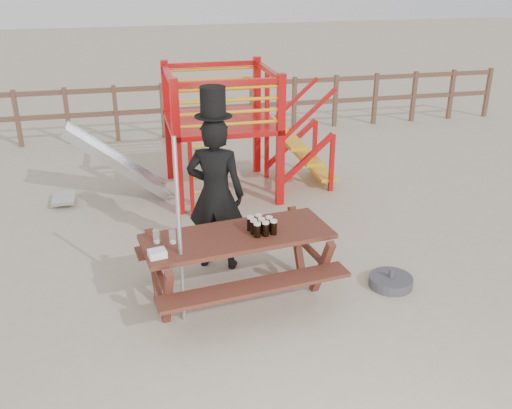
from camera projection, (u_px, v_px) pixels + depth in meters
name	position (u px, v px, depth m)	size (l,w,h in m)	color
ground	(260.00, 306.00, 6.54)	(60.00, 60.00, 0.00)	tan
back_fence	(185.00, 103.00, 12.50)	(15.09, 0.09, 1.20)	brown
playground_fort	(216.00, 130.00, 9.34)	(4.71, 1.84, 2.10)	red
picnic_table	(238.00, 258.00, 6.51)	(2.29, 1.72, 0.82)	maroon
man_with_hat	(216.00, 190.00, 7.01)	(0.84, 0.70, 2.32)	black
metal_pole	(179.00, 234.00, 5.88)	(0.05, 0.05, 2.09)	#B2B2B7
parasol_base	(391.00, 281.00, 6.91)	(0.53, 0.53, 0.22)	#3E3E43
paper_bag	(157.00, 254.00, 5.88)	(0.18, 0.14, 0.08)	white
stout_pints	(261.00, 226.00, 6.39)	(0.31, 0.29, 0.17)	black
empty_glasses	(165.00, 237.00, 6.17)	(0.25, 0.13, 0.15)	silver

